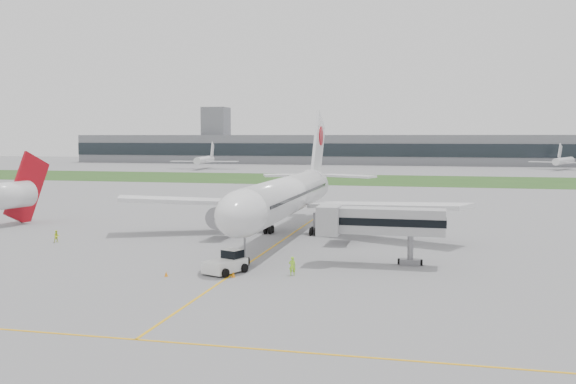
% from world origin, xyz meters
% --- Properties ---
extents(ground, '(600.00, 600.00, 0.00)m').
position_xyz_m(ground, '(0.00, 0.00, 0.00)').
color(ground, gray).
rests_on(ground, ground).
extents(apron_markings, '(70.00, 70.00, 0.04)m').
position_xyz_m(apron_markings, '(0.00, -5.00, 0.00)').
color(apron_markings, '#EBA914').
rests_on(apron_markings, ground).
extents(grass_strip, '(600.00, 50.00, 0.02)m').
position_xyz_m(grass_strip, '(0.00, 120.00, 0.01)').
color(grass_strip, '#24461A').
rests_on(grass_strip, ground).
extents(terminal_building, '(320.00, 22.30, 14.00)m').
position_xyz_m(terminal_building, '(0.00, 229.87, 7.00)').
color(terminal_building, gray).
rests_on(terminal_building, ground).
extents(control_tower, '(12.00, 12.00, 56.00)m').
position_xyz_m(control_tower, '(-90.00, 232.00, 0.00)').
color(control_tower, gray).
rests_on(control_tower, ground).
extents(airliner, '(48.13, 53.95, 17.88)m').
position_xyz_m(airliner, '(0.00, 4.87, 5.66)').
color(airliner, silver).
rests_on(airliner, ground).
extents(pushback_tug, '(4.13, 4.90, 2.21)m').
position_xyz_m(pushback_tug, '(-0.73, -18.66, 1.02)').
color(pushback_tug, white).
rests_on(pushback_tug, ground).
extents(jet_bridge, '(13.27, 3.79, 6.14)m').
position_xyz_m(jet_bridge, '(13.30, -11.20, 4.54)').
color(jet_bridge, '#A5A5A7').
rests_on(jet_bridge, ground).
extents(safety_cone_left, '(0.36, 0.36, 0.49)m').
position_xyz_m(safety_cone_left, '(-5.90, -21.65, 0.24)').
color(safety_cone_left, orange).
rests_on(safety_cone_left, ground).
extents(safety_cone_right, '(0.41, 0.41, 0.56)m').
position_xyz_m(safety_cone_right, '(0.50, -20.52, 0.28)').
color(safety_cone_right, orange).
rests_on(safety_cone_right, ground).
extents(ground_crew_near, '(0.76, 0.59, 1.85)m').
position_xyz_m(ground_crew_near, '(5.83, -18.41, 0.92)').
color(ground_crew_near, '#A5FF2A').
rests_on(ground_crew_near, ground).
extents(ground_crew_far, '(0.94, 0.95, 1.55)m').
position_xyz_m(ground_crew_far, '(-27.59, -6.28, 0.77)').
color(ground_crew_far, '#DBF428').
rests_on(ground_crew_far, ground).
extents(neighbor_aircraft, '(5.68, 14.61, 11.79)m').
position_xyz_m(neighbor_aircraft, '(-43.42, 5.93, 4.67)').
color(neighbor_aircraft, '#9F0913').
rests_on(neighbor_aircraft, ground).
extents(distant_aircraft_left, '(30.60, 27.74, 10.66)m').
position_xyz_m(distant_aircraft_left, '(-73.52, 170.56, 0.00)').
color(distant_aircraft_left, silver).
rests_on(distant_aircraft_left, ground).
extents(distant_aircraft_right, '(33.93, 32.36, 10.18)m').
position_xyz_m(distant_aircraft_right, '(69.07, 196.46, 0.00)').
color(distant_aircraft_right, silver).
rests_on(distant_aircraft_right, ground).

